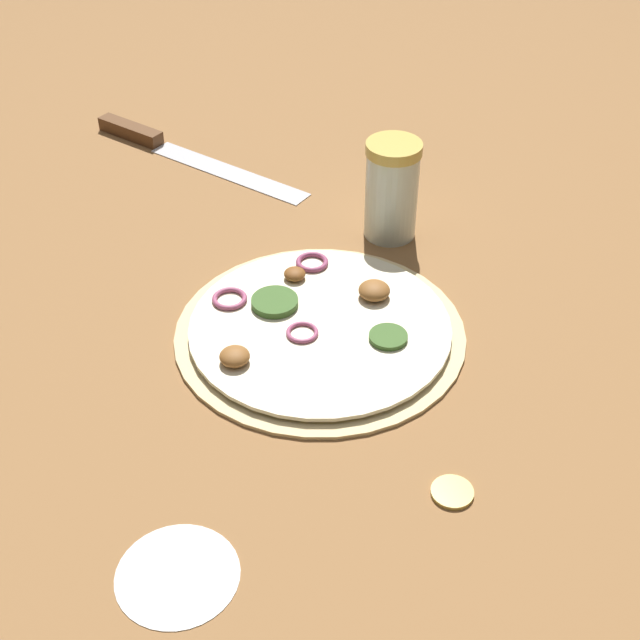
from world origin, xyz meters
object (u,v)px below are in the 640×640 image
at_px(pizza, 319,328).
at_px(knife, 162,144).
at_px(spice_jar, 392,190).
at_px(loose_cap, 452,491).

xyz_separation_m(pizza, knife, (-0.08, -0.42, -0.00)).
relative_size(knife, spice_jar, 2.90).
relative_size(pizza, knife, 0.87).
distance_m(pizza, spice_jar, 0.20).
bearing_deg(spice_jar, knife, -74.73).
distance_m(pizza, knife, 0.43).
relative_size(spice_jar, loose_cap, 3.25).
relative_size(pizza, loose_cap, 8.15).
bearing_deg(knife, pizza, -26.69).
bearing_deg(loose_cap, pizza, -101.48).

